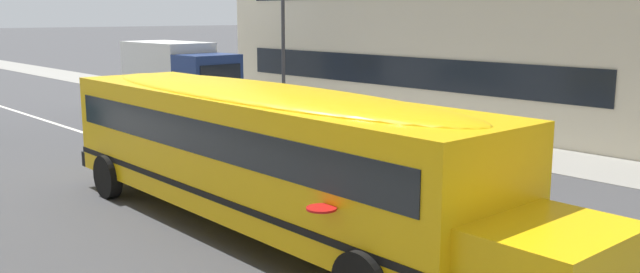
# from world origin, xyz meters

# --- Properties ---
(ground_plane) EXTENTS (400.00, 400.00, 0.00)m
(ground_plane) POSITION_xyz_m (0.00, 0.00, 0.00)
(ground_plane) COLOR #424244
(sidewalk_far) EXTENTS (120.00, 3.00, 0.01)m
(sidewalk_far) POSITION_xyz_m (0.00, 7.96, 0.01)
(sidewalk_far) COLOR gray
(sidewalk_far) RESTS_ON ground_plane
(lane_centreline) EXTENTS (110.00, 0.16, 0.01)m
(lane_centreline) POSITION_xyz_m (0.00, 0.00, 0.00)
(lane_centreline) COLOR silver
(lane_centreline) RESTS_ON ground_plane
(school_bus) EXTENTS (12.24, 2.98, 2.73)m
(school_bus) POSITION_xyz_m (-2.12, -1.79, 1.62)
(school_bus) COLOR yellow
(school_bus) RESTS_ON ground_plane
(box_truck) EXTENTS (6.08, 2.55, 2.82)m
(box_truck) POSITION_xyz_m (-17.48, 5.32, 1.54)
(box_truck) COLOR navy
(box_truck) RESTS_ON ground_plane
(street_lamp) EXTENTS (0.44, 0.44, 6.80)m
(street_lamp) POSITION_xyz_m (-12.83, 7.26, 4.31)
(street_lamp) COLOR #38383D
(street_lamp) RESTS_ON ground_plane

